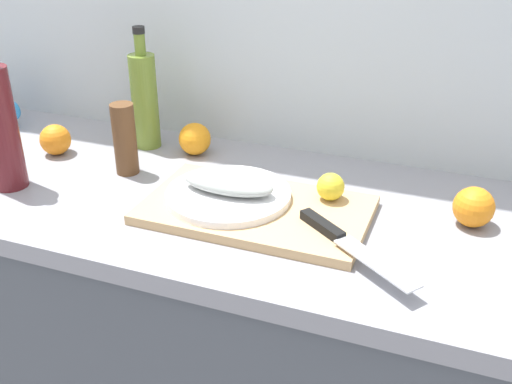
{
  "coord_description": "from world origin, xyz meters",
  "views": [
    {
      "loc": [
        0.61,
        -1.03,
        1.5
      ],
      "look_at": [
        0.23,
        -0.04,
        0.95
      ],
      "focal_mm": 42.57,
      "sensor_mm": 36.0,
      "label": 1
    }
  ],
  "objects_px": {
    "chef_knife": "(341,238)",
    "pepper_mill": "(125,139)",
    "orange_0": "(55,140)",
    "white_plate": "(228,195)",
    "cutting_board": "(256,210)",
    "lemon_0": "(331,187)",
    "olive_oil_bottle": "(145,99)",
    "fish_fillet": "(228,183)"
  },
  "relations": [
    {
      "from": "cutting_board",
      "to": "chef_knife",
      "type": "xyz_separation_m",
      "value": [
        0.19,
        -0.08,
        0.02
      ]
    },
    {
      "from": "cutting_board",
      "to": "pepper_mill",
      "type": "height_order",
      "value": "pepper_mill"
    },
    {
      "from": "white_plate",
      "to": "lemon_0",
      "type": "xyz_separation_m",
      "value": [
        0.19,
        0.07,
        0.02
      ]
    },
    {
      "from": "cutting_board",
      "to": "pepper_mill",
      "type": "relative_size",
      "value": 2.73
    },
    {
      "from": "lemon_0",
      "to": "pepper_mill",
      "type": "height_order",
      "value": "pepper_mill"
    },
    {
      "from": "chef_knife",
      "to": "pepper_mill",
      "type": "distance_m",
      "value": 0.56
    },
    {
      "from": "lemon_0",
      "to": "orange_0",
      "type": "distance_m",
      "value": 0.69
    },
    {
      "from": "fish_fillet",
      "to": "pepper_mill",
      "type": "bearing_deg",
      "value": 166.24
    },
    {
      "from": "olive_oil_bottle",
      "to": "pepper_mill",
      "type": "distance_m",
      "value": 0.16
    },
    {
      "from": "chef_knife",
      "to": "pepper_mill",
      "type": "height_order",
      "value": "pepper_mill"
    },
    {
      "from": "chef_knife",
      "to": "pepper_mill",
      "type": "bearing_deg",
      "value": -159.49
    },
    {
      "from": "olive_oil_bottle",
      "to": "pepper_mill",
      "type": "bearing_deg",
      "value": -77.28
    },
    {
      "from": "chef_knife",
      "to": "olive_oil_bottle",
      "type": "xyz_separation_m",
      "value": [
        -0.57,
        0.31,
        0.09
      ]
    },
    {
      "from": "cutting_board",
      "to": "pepper_mill",
      "type": "bearing_deg",
      "value": 167.15
    },
    {
      "from": "fish_fillet",
      "to": "orange_0",
      "type": "relative_size",
      "value": 2.57
    },
    {
      "from": "chef_knife",
      "to": "white_plate",
      "type": "bearing_deg",
      "value": -161.95
    },
    {
      "from": "cutting_board",
      "to": "olive_oil_bottle",
      "type": "relative_size",
      "value": 1.51
    },
    {
      "from": "fish_fillet",
      "to": "olive_oil_bottle",
      "type": "xyz_separation_m",
      "value": [
        -0.31,
        0.22,
        0.07
      ]
    },
    {
      "from": "fish_fillet",
      "to": "chef_knife",
      "type": "bearing_deg",
      "value": -18.5
    },
    {
      "from": "lemon_0",
      "to": "cutting_board",
      "type": "bearing_deg",
      "value": -148.98
    },
    {
      "from": "orange_0",
      "to": "lemon_0",
      "type": "bearing_deg",
      "value": -2.39
    },
    {
      "from": "cutting_board",
      "to": "olive_oil_bottle",
      "type": "xyz_separation_m",
      "value": [
        -0.38,
        0.23,
        0.11
      ]
    },
    {
      "from": "white_plate",
      "to": "fish_fillet",
      "type": "distance_m",
      "value": 0.03
    },
    {
      "from": "fish_fillet",
      "to": "lemon_0",
      "type": "height_order",
      "value": "lemon_0"
    },
    {
      "from": "chef_knife",
      "to": "lemon_0",
      "type": "bearing_deg",
      "value": 147.82
    },
    {
      "from": "chef_knife",
      "to": "lemon_0",
      "type": "height_order",
      "value": "lemon_0"
    },
    {
      "from": "fish_fillet",
      "to": "lemon_0",
      "type": "xyz_separation_m",
      "value": [
        0.19,
        0.07,
        -0.0
      ]
    },
    {
      "from": "cutting_board",
      "to": "white_plate",
      "type": "relative_size",
      "value": 1.75
    },
    {
      "from": "fish_fillet",
      "to": "pepper_mill",
      "type": "distance_m",
      "value": 0.29
    },
    {
      "from": "chef_knife",
      "to": "olive_oil_bottle",
      "type": "distance_m",
      "value": 0.65
    },
    {
      "from": "white_plate",
      "to": "olive_oil_bottle",
      "type": "height_order",
      "value": "olive_oil_bottle"
    },
    {
      "from": "orange_0",
      "to": "white_plate",
      "type": "bearing_deg",
      "value": -11.1
    },
    {
      "from": "orange_0",
      "to": "fish_fillet",
      "type": "bearing_deg",
      "value": -11.1
    },
    {
      "from": "pepper_mill",
      "to": "lemon_0",
      "type": "bearing_deg",
      "value": 0.01
    },
    {
      "from": "olive_oil_bottle",
      "to": "white_plate",
      "type": "bearing_deg",
      "value": -35.21
    },
    {
      "from": "cutting_board",
      "to": "white_plate",
      "type": "bearing_deg",
      "value": 171.24
    },
    {
      "from": "chef_knife",
      "to": "olive_oil_bottle",
      "type": "height_order",
      "value": "olive_oil_bottle"
    },
    {
      "from": "white_plate",
      "to": "pepper_mill",
      "type": "xyz_separation_m",
      "value": [
        -0.28,
        0.07,
        0.05
      ]
    },
    {
      "from": "lemon_0",
      "to": "olive_oil_bottle",
      "type": "bearing_deg",
      "value": 163.23
    },
    {
      "from": "lemon_0",
      "to": "orange_0",
      "type": "relative_size",
      "value": 0.76
    },
    {
      "from": "white_plate",
      "to": "fish_fillet",
      "type": "bearing_deg",
      "value": -90.0
    },
    {
      "from": "white_plate",
      "to": "lemon_0",
      "type": "height_order",
      "value": "lemon_0"
    }
  ]
}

